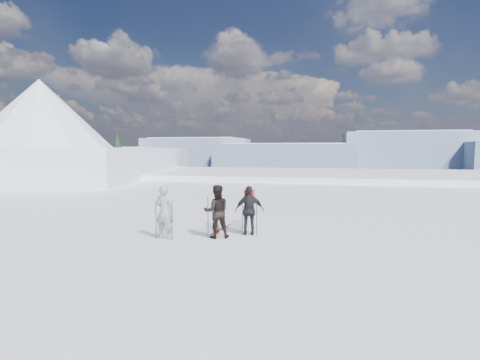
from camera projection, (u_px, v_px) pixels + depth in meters
The scene contains 9 objects.
lake_basin at pixel (307, 238), 39.27m from camera, with size 820.00×820.00×71.62m.
far_mountain_range at pixel (345, 157), 446.97m from camera, with size 770.00×110.00×53.00m.
near_ridge at pixel (78, 203), 43.93m from camera, with size 31.37×35.68×25.62m.
skier_grey at pixel (164, 212), 12.08m from camera, with size 0.64×0.42×1.75m, color gray.
skier_dark at pixel (217, 211), 12.19m from camera, with size 0.85×0.66×1.74m, color black.
skier_pack at pixel (249, 211), 12.59m from camera, with size 0.98×0.41×1.67m, color black.
backpack at pixel (249, 179), 12.75m from camera, with size 0.36×0.20×0.47m, color red.
ski_poles at pixel (211, 219), 12.23m from camera, with size 3.14×1.16×1.36m.
skis_loose at pixel (220, 229), 13.51m from camera, with size 0.55×1.70×0.03m.
Camera 1 is at (1.19, -9.24, 2.92)m, focal length 28.00 mm.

